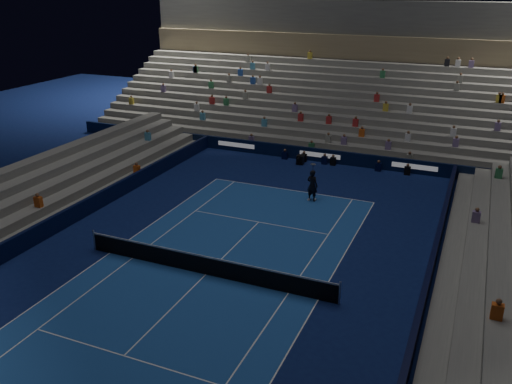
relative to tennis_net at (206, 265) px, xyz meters
name	(u,v)px	position (x,y,z in m)	size (l,w,h in m)	color
ground	(206,275)	(0.00, 0.00, -0.50)	(90.00, 90.00, 0.00)	#0C184C
court_surface	(206,274)	(0.00, 0.00, -0.50)	(10.97, 23.77, 0.01)	#1B4899
sponsor_barrier_far	(320,155)	(0.00, 18.50, 0.00)	(44.00, 0.25, 1.00)	black
sponsor_barrier_east	(420,312)	(9.70, 0.00, 0.00)	(0.25, 37.00, 1.00)	black
sponsor_barrier_west	(44,230)	(-9.70, 0.00, 0.00)	(0.25, 37.00, 1.00)	black
grandstand_main	(352,95)	(0.00, 27.90, 2.87)	(44.00, 15.20, 11.20)	slate
tennis_net	(206,265)	(0.00, 0.00, 0.00)	(12.90, 0.10, 1.10)	#B2B2B7
tennis_player	(312,185)	(1.79, 10.73, 0.50)	(0.74, 0.48, 2.02)	black
broadcast_camera	(300,160)	(-1.19, 17.32, -0.16)	(0.54, 0.99, 0.68)	black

